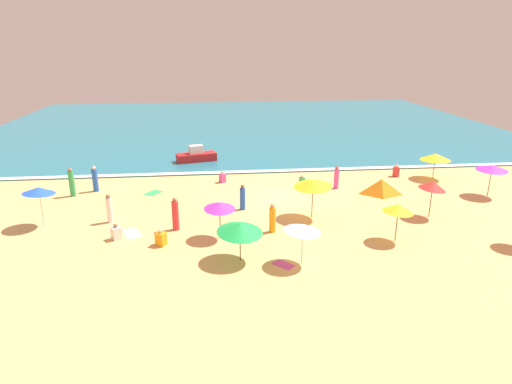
% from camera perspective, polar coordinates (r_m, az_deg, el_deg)
% --- Properties ---
extents(ground_plane, '(60.00, 60.00, 0.00)m').
position_cam_1_polar(ground_plane, '(29.74, 3.13, -0.77)').
color(ground_plane, '#E5B26B').
extents(ocean_water, '(60.00, 44.00, 0.10)m').
position_cam_1_polar(ocean_water, '(56.74, -1.42, 8.59)').
color(ocean_water, teal).
rests_on(ocean_water, ground_plane).
extents(wave_breaker_foam, '(57.00, 0.70, 0.01)m').
position_cam_1_polar(wave_breaker_foam, '(35.66, 1.52, 2.71)').
color(wave_breaker_foam, white).
rests_on(wave_breaker_foam, ocean_water).
extents(beach_umbrella_0, '(2.39, 2.40, 2.16)m').
position_cam_1_polar(beach_umbrella_0, '(33.46, 27.83, 2.75)').
color(beach_umbrella_0, '#4C3823').
rests_on(beach_umbrella_0, ground_plane).
extents(beach_umbrella_1, '(2.95, 2.96, 2.03)m').
position_cam_1_polar(beach_umbrella_1, '(20.77, -2.06, -4.56)').
color(beach_umbrella_1, '#4C3823').
rests_on(beach_umbrella_1, ground_plane).
extents(beach_umbrella_2, '(3.13, 3.14, 2.40)m').
position_cam_1_polar(beach_umbrella_2, '(26.03, 7.27, 1.13)').
color(beach_umbrella_2, '#4C3823').
rests_on(beach_umbrella_2, ground_plane).
extents(beach_umbrella_3, '(2.04, 2.02, 2.25)m').
position_cam_1_polar(beach_umbrella_3, '(27.93, 21.57, 0.79)').
color(beach_umbrella_3, '#4C3823').
rests_on(beach_umbrella_3, ground_plane).
extents(beach_umbrella_4, '(2.02, 2.04, 2.06)m').
position_cam_1_polar(beach_umbrella_4, '(23.17, -4.66, -1.75)').
color(beach_umbrella_4, '#4C3823').
rests_on(beach_umbrella_4, ground_plane).
extents(beach_umbrella_5, '(1.97, 1.96, 2.02)m').
position_cam_1_polar(beach_umbrella_5, '(20.55, 5.96, -4.60)').
color(beach_umbrella_5, silver).
rests_on(beach_umbrella_5, ground_plane).
extents(beach_umbrella_6, '(3.05, 3.05, 1.94)m').
position_cam_1_polar(beach_umbrella_6, '(36.13, 21.86, 4.17)').
color(beach_umbrella_6, '#4C3823').
rests_on(beach_umbrella_6, ground_plane).
extents(beach_umbrella_7, '(1.67, 1.65, 2.05)m').
position_cam_1_polar(beach_umbrella_7, '(23.94, 17.66, -1.98)').
color(beach_umbrella_7, '#4C3823').
rests_on(beach_umbrella_7, ground_plane).
extents(beach_umbrella_9, '(2.37, 2.36, 2.36)m').
position_cam_1_polar(beach_umbrella_9, '(27.28, -25.91, 0.18)').
color(beach_umbrella_9, silver).
rests_on(beach_umbrella_9, ground_plane).
extents(beach_tent, '(2.39, 1.80, 1.09)m').
position_cam_1_polar(beach_tent, '(31.37, 15.64, 0.64)').
color(beach_tent, orange).
rests_on(beach_tent, ground_plane).
extents(beachgoer_0, '(0.54, 0.54, 1.80)m').
position_cam_1_polar(beachgoer_0, '(32.74, -19.79, 1.50)').
color(beachgoer_0, blue).
rests_on(beachgoer_0, ground_plane).
extents(beachgoer_1, '(0.61, 0.61, 0.88)m').
position_cam_1_polar(beachgoer_1, '(23.30, -11.99, -5.81)').
color(beachgoer_1, orange).
rests_on(beachgoer_1, ground_plane).
extents(beachgoer_2, '(0.49, 0.49, 1.60)m').
position_cam_1_polar(beachgoer_2, '(27.46, -1.72, -0.75)').
color(beachgoer_2, blue).
rests_on(beachgoer_2, ground_plane).
extents(beachgoer_3, '(0.42, 0.42, 1.66)m').
position_cam_1_polar(beachgoer_3, '(31.93, 10.20, 1.79)').
color(beachgoer_3, '#D84CA5').
rests_on(beachgoer_3, ground_plane).
extents(beachgoer_4, '(0.42, 0.42, 0.86)m').
position_cam_1_polar(beachgoer_4, '(32.28, 5.87, 1.41)').
color(beachgoer_4, green).
rests_on(beachgoer_4, ground_plane).
extents(beachgoer_5, '(0.63, 0.63, 0.88)m').
position_cam_1_polar(beachgoer_5, '(24.59, -17.35, -4.95)').
color(beachgoer_5, white).
rests_on(beachgoer_5, ground_plane).
extents(beachgoer_6, '(0.39, 0.39, 1.86)m').
position_cam_1_polar(beachgoer_6, '(24.84, -10.22, -2.87)').
color(beachgoer_6, red).
rests_on(beachgoer_6, ground_plane).
extents(beachgoer_8, '(0.45, 0.45, 0.96)m').
position_cam_1_polar(beachgoer_8, '(36.06, 17.39, 2.55)').
color(beachgoer_8, red).
rests_on(beachgoer_8, ground_plane).
extents(beachgoer_9, '(0.39, 0.39, 1.69)m').
position_cam_1_polar(beachgoer_9, '(26.80, -18.15, -2.06)').
color(beachgoer_9, white).
rests_on(beachgoer_9, ground_plane).
extents(beachgoer_10, '(0.48, 0.48, 1.65)m').
position_cam_1_polar(beachgoer_10, '(24.22, 2.10, -3.38)').
color(beachgoer_10, orange).
rests_on(beachgoer_10, ground_plane).
extents(beachgoer_11, '(0.53, 0.53, 0.88)m').
position_cam_1_polar(beachgoer_11, '(33.03, -4.29, 1.87)').
color(beachgoer_11, '#D84CA5').
rests_on(beachgoer_11, ground_plane).
extents(beachgoer_12, '(0.42, 0.42, 1.95)m').
position_cam_1_polar(beachgoer_12, '(32.22, -22.39, 1.07)').
color(beachgoer_12, green).
rests_on(beachgoer_12, ground_plane).
extents(beach_towel_0, '(1.26, 1.60, 0.01)m').
position_cam_1_polar(beach_towel_0, '(25.20, -15.46, -5.08)').
color(beach_towel_0, white).
rests_on(beach_towel_0, ground_plane).
extents(beach_towel_1, '(1.13, 1.16, 0.01)m').
position_cam_1_polar(beach_towel_1, '(21.09, 3.53, -9.21)').
color(beach_towel_1, '#D84CA5').
rests_on(beach_towel_1, ground_plane).
extents(beach_towel_2, '(1.39, 1.50, 0.01)m').
position_cam_1_polar(beach_towel_2, '(31.50, -12.91, -0.10)').
color(beach_towel_2, green).
rests_on(beach_towel_2, ground_plane).
extents(small_boat_0, '(3.54, 1.99, 1.37)m').
position_cam_1_polar(small_boat_0, '(38.89, -7.59, 4.59)').
color(small_boat_0, red).
rests_on(small_boat_0, ocean_water).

